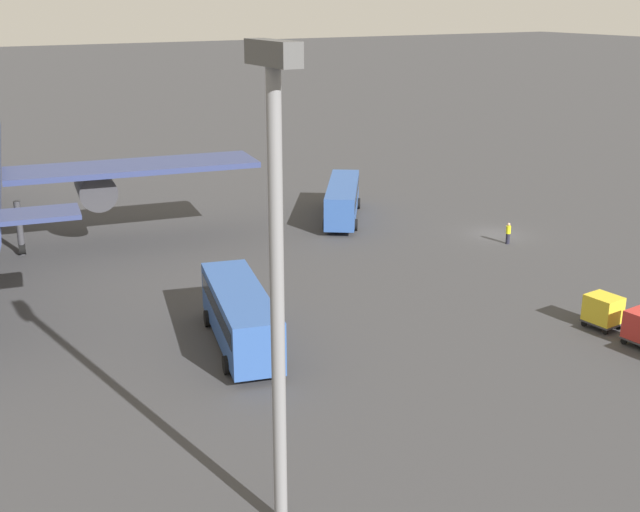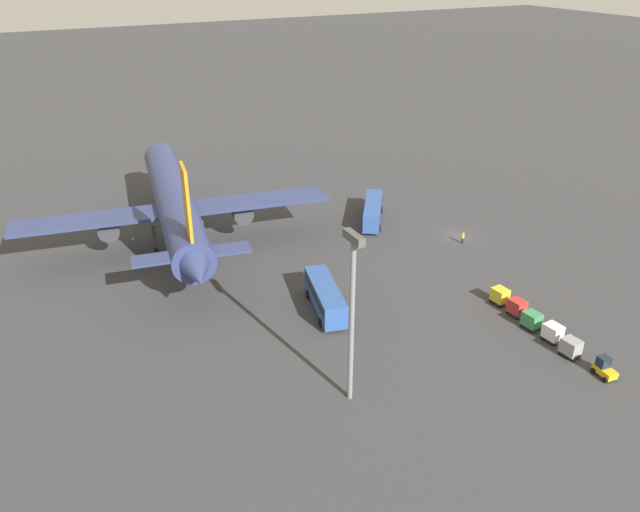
{
  "view_description": "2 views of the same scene",
  "coord_description": "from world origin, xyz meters",
  "views": [
    {
      "loc": [
        -48.95,
        45.0,
        19.12
      ],
      "look_at": [
        -4.92,
        19.86,
        2.67
      ],
      "focal_mm": 45.0,
      "sensor_mm": 36.0,
      "label": 1
    },
    {
      "loc": [
        -67.77,
        58.22,
        40.11
      ],
      "look_at": [
        -2.91,
        25.07,
        3.55
      ],
      "focal_mm": 35.0,
      "sensor_mm": 36.0,
      "label": 2
    }
  ],
  "objects": [
    {
      "name": "ground_plane",
      "position": [
        0.0,
        0.0,
        0.0
      ],
      "size": [
        600.0,
        600.0,
        0.0
      ],
      "primitive_type": "plane",
      "color": "#38383A"
    },
    {
      "name": "shuttle_bus_near",
      "position": [
        10.72,
        8.59,
        1.94
      ],
      "size": [
        11.4,
        8.86,
        3.24
      ],
      "rotation": [
        0.0,
        0.0,
        -0.6
      ],
      "color": "#2D5199",
      "rests_on": "ground"
    },
    {
      "name": "cargo_cart_yellow",
      "position": [
        -18.5,
        8.01,
        1.19
      ],
      "size": [
        2.14,
        1.85,
        2.06
      ],
      "rotation": [
        0.0,
        0.0,
        0.09
      ],
      "color": "#38383D",
      "rests_on": "ground"
    },
    {
      "name": "shuttle_bus_far",
      "position": [
        -9.99,
        27.99,
        2.02
      ],
      "size": [
        11.2,
        5.21,
        3.38
      ],
      "rotation": [
        0.0,
        0.0,
        -0.24
      ],
      "color": "#2D5199",
      "rests_on": "ground"
    },
    {
      "name": "worker_person",
      "position": [
        -2.5,
        0.94,
        0.87
      ],
      "size": [
        0.38,
        0.38,
        1.74
      ],
      "color": "#1E1E2D",
      "rests_on": "ground"
    },
    {
      "name": "light_pole",
      "position": [
        -25.72,
        33.44,
        10.91
      ],
      "size": [
        2.8,
        0.7,
        17.83
      ],
      "color": "slate",
      "rests_on": "ground"
    }
  ]
}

